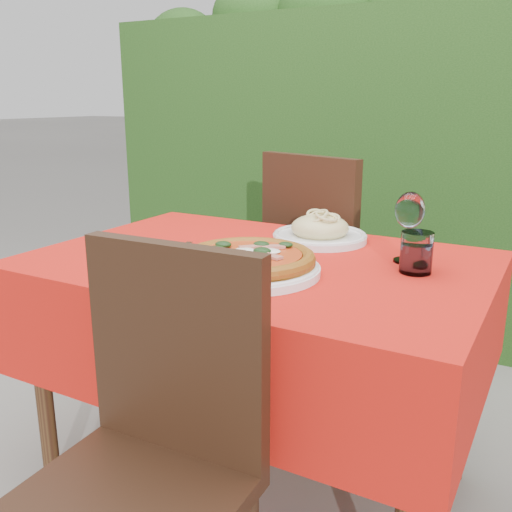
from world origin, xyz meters
The scene contains 10 objects.
ground centered at (0.00, 0.00, 0.00)m, with size 60.00×60.00×0.00m, color #68635E.
hedge centered at (0.00, 1.55, 0.92)m, with size 3.20×0.55×1.78m.
dining_table centered at (0.00, 0.00, 0.60)m, with size 1.26×0.86×0.75m.
chair_near centered at (0.09, -0.61, 0.52)m, with size 0.43×0.43×0.91m.
chair_far centered at (-0.06, 0.67, 0.56)m, with size 0.56×0.56×0.99m.
pizza_plate centered at (0.05, -0.15, 0.78)m, with size 0.44×0.44×0.07m.
pasta_plate centered at (0.07, 0.27, 0.78)m, with size 0.30×0.30×0.08m.
water_glass centered at (0.43, 0.07, 0.80)m, with size 0.08×0.08×0.11m.
wine_glass centered at (0.38, 0.16, 0.89)m, with size 0.08×0.08×0.20m.
fork centered at (-0.26, -0.04, 0.75)m, with size 0.02×0.17×0.00m, color #B7B6BE.
Camera 1 is at (0.75, -1.37, 1.18)m, focal length 40.00 mm.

